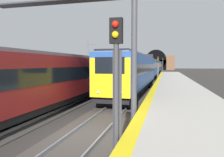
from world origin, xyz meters
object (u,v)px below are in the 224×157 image
overhead_signal_gantry (58,22)px  catenary_mast_near (88,61)px  railway_signal_far (163,63)px  railway_signal_mid (158,66)px  train_main_approaching (152,67)px  railway_signal_near (116,81)px  train_adjacent_platform (100,72)px

overhead_signal_gantry → catenary_mast_near: 31.41m
overhead_signal_gantry → railway_signal_far: bearing=-2.7°
railway_signal_mid → overhead_signal_gantry: bearing=-7.7°
railway_signal_far → catenary_mast_near: 58.79m
train_main_approaching → catenary_mast_near: size_ratio=10.27×
train_main_approaching → railway_signal_near: (-46.30, -1.88, 0.29)m
railway_signal_mid → catenary_mast_near: (0.03, 13.53, 1.09)m
train_main_approaching → catenary_mast_near: 17.04m
train_adjacent_platform → railway_signal_mid: size_ratio=9.10×
train_main_approaching → train_adjacent_platform: bearing=-7.7°
railway_signal_near → railway_signal_mid: size_ratio=0.99×
railway_signal_mid → catenary_mast_near: 13.57m
train_main_approaching → catenary_mast_near: (-12.34, 11.65, 1.50)m
train_adjacent_platform → overhead_signal_gantry: overhead_signal_gantry is taller
railway_signal_mid → overhead_signal_gantry: overhead_signal_gantry is taller
train_adjacent_platform → overhead_signal_gantry: 14.79m
train_adjacent_platform → railway_signal_near: train_adjacent_platform is taller
overhead_signal_gantry → catenary_mast_near: catenary_mast_near is taller
train_main_approaching → railway_signal_mid: train_main_approaching is taller
railway_signal_far → overhead_signal_gantry: size_ratio=0.71×
train_main_approaching → overhead_signal_gantry: (-42.25, 2.18, 2.99)m
train_adjacent_platform → railway_signal_far: bearing=-4.0°
railway_signal_near → overhead_signal_gantry: overhead_signal_gantry is taller
railway_signal_mid → overhead_signal_gantry: (-29.88, 4.06, 2.59)m
railway_signal_mid → overhead_signal_gantry: size_ratio=0.55×
train_adjacent_platform → railway_signal_far: railway_signal_far is taller
train_main_approaching → railway_signal_mid: (-12.37, -1.88, 0.41)m
overhead_signal_gantry → train_main_approaching: bearing=-2.9°
railway_signal_near → train_adjacent_platform: bearing=-161.2°
train_adjacent_platform → overhead_signal_gantry: (-14.29, -2.18, 3.16)m
train_main_approaching → railway_signal_near: bearing=3.5°
train_main_approaching → railway_signal_far: size_ratio=13.34×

